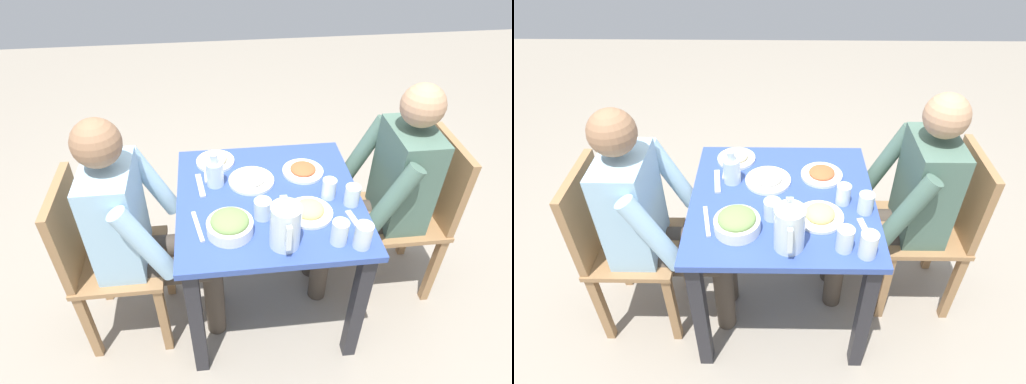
{
  "view_description": "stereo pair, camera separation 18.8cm",
  "coord_description": "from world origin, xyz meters",
  "views": [
    {
      "loc": [
        1.47,
        -0.22,
        1.96
      ],
      "look_at": [
        -0.02,
        -0.06,
        0.75
      ],
      "focal_mm": 30.39,
      "sensor_mm": 36.0,
      "label": 1
    },
    {
      "loc": [
        1.48,
        -0.04,
        1.96
      ],
      "look_at": [
        -0.02,
        -0.06,
        0.75
      ],
      "focal_mm": 30.39,
      "sensor_mm": 36.0,
      "label": 2
    }
  ],
  "objects": [
    {
      "name": "ground_plane",
      "position": [
        0.0,
        0.0,
        0.0
      ],
      "size": [
        8.0,
        8.0,
        0.0
      ],
      "primitive_type": "plane",
      "color": "gray"
    },
    {
      "name": "dining_table",
      "position": [
        0.0,
        0.0,
        0.59
      ],
      "size": [
        0.82,
        0.82,
        0.73
      ],
      "color": "#334C99",
      "rests_on": "ground_plane"
    },
    {
      "name": "chair_near",
      "position": [
        0.07,
        -0.77,
        0.51
      ],
      "size": [
        0.4,
        0.4,
        0.9
      ],
      "color": "#997047",
      "rests_on": "ground_plane"
    },
    {
      "name": "chair_far",
      "position": [
        -0.08,
        0.77,
        0.51
      ],
      "size": [
        0.4,
        0.4,
        0.9
      ],
      "color": "#997047",
      "rests_on": "ground_plane"
    },
    {
      "name": "diner_near",
      "position": [
        0.07,
        -0.56,
        0.66
      ],
      "size": [
        0.48,
        0.53,
        1.19
      ],
      "color": "#9EC6E0",
      "rests_on": "ground_plane"
    },
    {
      "name": "diner_far",
      "position": [
        -0.08,
        0.56,
        0.66
      ],
      "size": [
        0.48,
        0.53,
        1.19
      ],
      "color": "#4C6B5B",
      "rests_on": "ground_plane"
    },
    {
      "name": "water_pitcher",
      "position": [
        0.29,
        0.02,
        0.82
      ],
      "size": [
        0.16,
        0.12,
        0.19
      ],
      "color": "silver",
      "rests_on": "dining_table"
    },
    {
      "name": "salad_bowl",
      "position": [
        0.2,
        -0.19,
        0.77
      ],
      "size": [
        0.19,
        0.19,
        0.09
      ],
      "color": "white",
      "rests_on": "dining_table"
    },
    {
      "name": "plate_beans",
      "position": [
        -0.29,
        -0.23,
        0.74
      ],
      "size": [
        0.19,
        0.19,
        0.04
      ],
      "color": "white",
      "rests_on": "dining_table"
    },
    {
      "name": "plate_yoghurt",
      "position": [
        -0.12,
        -0.07,
        0.74
      ],
      "size": [
        0.21,
        0.21,
        0.05
      ],
      "color": "white",
      "rests_on": "dining_table"
    },
    {
      "name": "plate_fries",
      "position": [
        0.13,
        0.15,
        0.74
      ],
      "size": [
        0.2,
        0.2,
        0.06
      ],
      "color": "white",
      "rests_on": "dining_table"
    },
    {
      "name": "plate_rice_curry",
      "position": [
        -0.16,
        0.19,
        0.74
      ],
      "size": [
        0.2,
        0.2,
        0.04
      ],
      "color": "white",
      "rests_on": "dining_table"
    },
    {
      "name": "water_glass_center",
      "position": [
        0.31,
        0.24,
        0.78
      ],
      "size": [
        0.07,
        0.07,
        0.1
      ],
      "primitive_type": "cylinder",
      "color": "silver",
      "rests_on": "dining_table"
    },
    {
      "name": "water_glass_far_right",
      "position": [
        0.34,
        0.32,
        0.78
      ],
      "size": [
        0.07,
        0.07,
        0.11
      ],
      "primitive_type": "cylinder",
      "color": "silver",
      "rests_on": "dining_table"
    },
    {
      "name": "water_glass_near_right",
      "position": [
        0.13,
        -0.04,
        0.77
      ],
      "size": [
        0.07,
        0.07,
        0.09
      ],
      "primitive_type": "cylinder",
      "color": "silver",
      "rests_on": "dining_table"
    },
    {
      "name": "water_glass_far_left",
      "position": [
        0.03,
        0.26,
        0.77
      ],
      "size": [
        0.06,
        0.06,
        0.09
      ],
      "primitive_type": "cylinder",
      "color": "silver",
      "rests_on": "dining_table"
    },
    {
      "name": "water_glass_by_pitcher",
      "position": [
        0.08,
        0.35,
        0.77
      ],
      "size": [
        0.07,
        0.07,
        0.09
      ],
      "primitive_type": "cylinder",
      "color": "silver",
      "rests_on": "dining_table"
    },
    {
      "name": "oil_carafe",
      "position": [
        -0.12,
        -0.23,
        0.78
      ],
      "size": [
        0.08,
        0.08,
        0.16
      ],
      "color": "silver",
      "rests_on": "dining_table"
    },
    {
      "name": "fork_near",
      "position": [
        -0.11,
        -0.3,
        0.73
      ],
      "size": [
        0.17,
        0.05,
        0.01
      ],
      "primitive_type": "cube",
      "rotation": [
        0.0,
        0.0,
        0.13
      ],
      "color": "silver",
      "rests_on": "dining_table"
    },
    {
      "name": "knife_near",
      "position": [
        -0.22,
        -0.28,
        0.73
      ],
      "size": [
        0.19,
        0.02,
        0.01
      ],
      "primitive_type": "cube",
      "rotation": [
        0.0,
        0.0,
        0.02
      ],
      "color": "silver",
      "rests_on": "dining_table"
    },
    {
      "name": "fork_far",
      "position": [
        0.22,
        0.34,
        0.73
      ],
      "size": [
        0.17,
        0.06,
        0.01
      ],
      "primitive_type": "cube",
      "rotation": [
        0.0,
        0.0,
        0.19
      ],
      "color": "silver",
      "rests_on": "dining_table"
    },
    {
      "name": "knife_far",
      "position": [
        0.16,
        -0.32,
        0.73
      ],
      "size": [
        0.18,
        0.06,
        0.01
      ],
      "primitive_type": "cube",
      "rotation": [
        0.0,
        0.0,
        0.21
      ],
      "color": "silver",
      "rests_on": "dining_table"
    }
  ]
}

